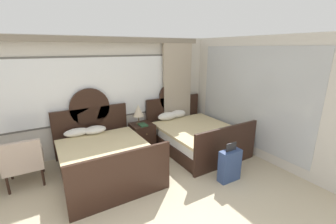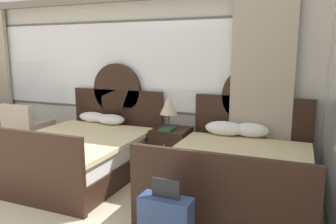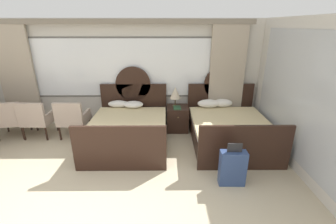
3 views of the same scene
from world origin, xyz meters
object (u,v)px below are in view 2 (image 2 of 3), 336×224
object	(u,v)px
table_lamp_on_nightstand	(169,105)
book_on_nightstand	(168,129)
bed_near_window	(82,151)
bed_near_mirror	(238,172)
armchair_by_window_left	(26,128)
nightstand_between_beds	(171,149)

from	to	relation	value
table_lamp_on_nightstand	book_on_nightstand	distance (m)	0.37
bed_near_window	book_on_nightstand	bearing A→B (deg)	27.17
bed_near_mirror	armchair_by_window_left	distance (m)	3.65
bed_near_mirror	nightstand_between_beds	size ratio (longest dim) A/B	3.46
book_on_nightstand	armchair_by_window_left	xyz separation A→B (m)	(-2.49, -0.27, -0.15)
nightstand_between_beds	armchair_by_window_left	distance (m)	2.54
nightstand_between_beds	table_lamp_on_nightstand	xyz separation A→B (m)	(-0.06, 0.04, 0.66)
bed_near_window	nightstand_between_beds	bearing A→B (deg)	30.89
bed_near_mirror	table_lamp_on_nightstand	distance (m)	1.53
bed_near_mirror	book_on_nightstand	distance (m)	1.31
book_on_nightstand	armchair_by_window_left	world-z (taller)	armchair_by_window_left
bed_near_window	bed_near_mirror	world-z (taller)	same
armchair_by_window_left	bed_near_window	bearing A→B (deg)	-12.52
armchair_by_window_left	table_lamp_on_nightstand	bearing A→B (deg)	9.71
nightstand_between_beds	book_on_nightstand	size ratio (longest dim) A/B	2.40
bed_near_mirror	nightstand_between_beds	bearing A→B (deg)	149.07
bed_near_window	nightstand_between_beds	xyz separation A→B (m)	(1.13, 0.68, -0.02)
armchair_by_window_left	nightstand_between_beds	bearing A→B (deg)	8.50
nightstand_between_beds	table_lamp_on_nightstand	size ratio (longest dim) A/B	1.25
bed_near_window	armchair_by_window_left	bearing A→B (deg)	167.48
table_lamp_on_nightstand	nightstand_between_beds	bearing A→B (deg)	-35.32
table_lamp_on_nightstand	book_on_nightstand	size ratio (longest dim) A/B	1.92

